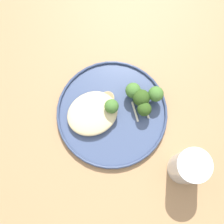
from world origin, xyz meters
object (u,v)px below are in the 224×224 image
object	(u,v)px
seared_scallop_large_seared	(99,101)
broccoli_floret_left_leaning	(112,107)
water_glass	(188,167)
seared_scallop_half_hidden	(100,114)
broccoli_floret_center_pile	(156,94)
seared_scallop_rear_pale	(89,103)
broccoli_floret_split_head	(134,91)
dinner_plate	(112,113)
seared_scallop_tilted_round	(93,118)
seared_scallop_tiny_bay	(108,98)
seared_scallop_on_noodles	(105,122)
broccoli_floret_right_tilted	(141,98)
seared_scallop_right_edge	(98,127)
broccoli_floret_near_rim	(144,109)

from	to	relation	value
seared_scallop_large_seared	broccoli_floret_left_leaning	bearing A→B (deg)	118.00
seared_scallop_large_seared	water_glass	xyz separation A→B (m)	(-0.11, 0.25, 0.03)
seared_scallop_half_hidden	seared_scallop_large_seared	bearing A→B (deg)	-111.44
broccoli_floret_center_pile	seared_scallop_rear_pale	bearing A→B (deg)	-22.81
broccoli_floret_split_head	broccoli_floret_left_leaning	xyz separation A→B (m)	(0.07, 0.01, 0.01)
seared_scallop_large_seared	seared_scallop_rear_pale	distance (m)	0.02
seared_scallop_half_hidden	broccoli_floret_left_leaning	world-z (taller)	broccoli_floret_left_leaning
seared_scallop_large_seared	dinner_plate	bearing A→B (deg)	111.72
seared_scallop_large_seared	seared_scallop_tilted_round	bearing A→B (deg)	42.60
seared_scallop_half_hidden	broccoli_floret_split_head	distance (m)	0.10
dinner_plate	seared_scallop_half_hidden	world-z (taller)	seared_scallop_half_hidden
broccoli_floret_center_pile	broccoli_floret_left_leaning	size ratio (longest dim) A/B	1.00
broccoli_floret_center_pile	broccoli_floret_left_leaning	xyz separation A→B (m)	(0.11, -0.02, 0.00)
dinner_plate	seared_scallop_tiny_bay	world-z (taller)	seared_scallop_tiny_bay
seared_scallop_half_hidden	seared_scallop_large_seared	xyz separation A→B (m)	(-0.01, -0.03, 0.00)
seared_scallop_on_noodles	broccoli_floret_right_tilted	bearing A→B (deg)	-176.34
broccoli_floret_right_tilted	dinner_plate	bearing A→B (deg)	-6.25
dinner_plate	seared_scallop_tilted_round	size ratio (longest dim) A/B	12.90
broccoli_floret_split_head	broccoli_floret_center_pile	xyz separation A→B (m)	(-0.04, 0.03, 0.01)
seared_scallop_right_edge	seared_scallop_on_noodles	bearing A→B (deg)	-172.02
broccoli_floret_center_pile	broccoli_floret_right_tilted	world-z (taller)	broccoli_floret_center_pile
water_glass	broccoli_floret_near_rim	bearing A→B (deg)	-84.24
broccoli_floret_center_pile	seared_scallop_on_noodles	bearing A→B (deg)	-0.90
dinner_plate	seared_scallop_rear_pale	xyz separation A→B (m)	(0.04, -0.05, 0.01)
seared_scallop_on_noodles	seared_scallop_large_seared	distance (m)	0.06
broccoli_floret_near_rim	broccoli_floret_split_head	xyz separation A→B (m)	(0.00, -0.05, 0.00)
broccoli_floret_near_rim	dinner_plate	bearing A→B (deg)	-27.24
seared_scallop_large_seared	seared_scallop_tiny_bay	xyz separation A→B (m)	(-0.03, 0.00, 0.00)
dinner_plate	seared_scallop_tilted_round	bearing A→B (deg)	-11.23
seared_scallop_rear_pale	broccoli_floret_left_leaning	bearing A→B (deg)	135.94
seared_scallop_on_noodles	broccoli_floret_left_leaning	size ratio (longest dim) A/B	0.44
broccoli_floret_center_pile	seared_scallop_half_hidden	bearing A→B (deg)	-10.96
seared_scallop_tilted_round	broccoli_floret_center_pile	size ratio (longest dim) A/B	0.38
seared_scallop_rear_pale	seared_scallop_on_noodles	bearing A→B (deg)	100.11
seared_scallop_rear_pale	broccoli_floret_right_tilted	xyz separation A→B (m)	(-0.12, 0.06, 0.02)
broccoli_floret_center_pile	water_glass	world-z (taller)	water_glass
dinner_plate	seared_scallop_large_seared	xyz separation A→B (m)	(0.02, -0.04, 0.01)
water_glass	seared_scallop_right_edge	bearing A→B (deg)	-53.75
broccoli_floret_left_leaning	seared_scallop_right_edge	bearing A→B (deg)	25.26
seared_scallop_tiny_bay	broccoli_floret_split_head	xyz separation A→B (m)	(-0.06, 0.02, 0.02)
seared_scallop_half_hidden	seared_scallop_tilted_round	xyz separation A→B (m)	(0.02, 0.00, 0.00)
seared_scallop_on_noodles	broccoli_floret_left_leaning	bearing A→B (deg)	-145.11
seared_scallop_tiny_bay	broccoli_floret_center_pile	distance (m)	0.12
seared_scallop_half_hidden	broccoli_floret_left_leaning	size ratio (longest dim) A/B	0.49
seared_scallop_rear_pale	seared_scallop_tiny_bay	world-z (taller)	same
seared_scallop_half_hidden	broccoli_floret_near_rim	bearing A→B (deg)	154.96
broccoli_floret_near_rim	broccoli_floret_center_pile	world-z (taller)	broccoli_floret_center_pile
seared_scallop_on_noodles	broccoli_floret_near_rim	bearing A→B (deg)	168.07
seared_scallop_on_noodles	broccoli_floret_near_rim	world-z (taller)	broccoli_floret_near_rim
seared_scallop_half_hidden	broccoli_floret_near_rim	size ratio (longest dim) A/B	0.57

